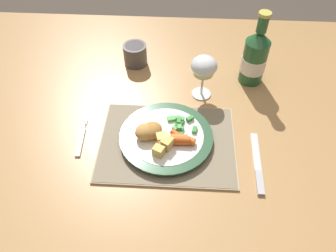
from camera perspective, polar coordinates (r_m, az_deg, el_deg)
The scene contains 13 objects.
ground_plane at distance 1.60m, azimuth -1.06°, elevation -16.36°, with size 6.00×6.00×0.00m, color #4C4238.
dining_table at distance 1.04m, azimuth -1.58°, elevation -0.35°, with size 1.54×1.09×0.74m.
placemat at distance 0.90m, azimuth -0.11°, elevation -2.97°, with size 0.37×0.28×0.01m.
dinner_plate at distance 0.90m, azimuth -0.31°, elevation -1.95°, with size 0.26×0.26×0.02m.
breaded_croquettes at distance 0.87m, azimuth -3.47°, elevation -0.90°, with size 0.09×0.08×0.04m.
green_beans_pile at distance 0.91m, azimuth 2.15°, elevation 0.24°, with size 0.09×0.09×0.02m.
glazed_carrots at distance 0.87m, azimuth 2.20°, elevation -2.37°, with size 0.08×0.05×0.02m.
fork at distance 0.94m, azimuth -14.92°, elevation -2.25°, with size 0.02×0.14×0.01m.
table_knife at distance 0.88m, azimuth 15.39°, elevation -7.03°, with size 0.02×0.20×0.01m.
wine_glass at distance 0.98m, azimuth 6.26°, elevation 10.04°, with size 0.08×0.08×0.14m.
bottle at distance 1.07m, azimuth 14.87°, elevation 11.51°, with size 0.08×0.08×0.24m.
roast_potatoes at distance 0.85m, azimuth -0.89°, elevation -3.03°, with size 0.06×0.07×0.03m.
drinking_cup at distance 1.14m, azimuth -5.74°, elevation 12.37°, with size 0.08×0.08×0.07m.
Camera 1 is at (0.07, -0.68, 1.45)m, focal length 35.00 mm.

